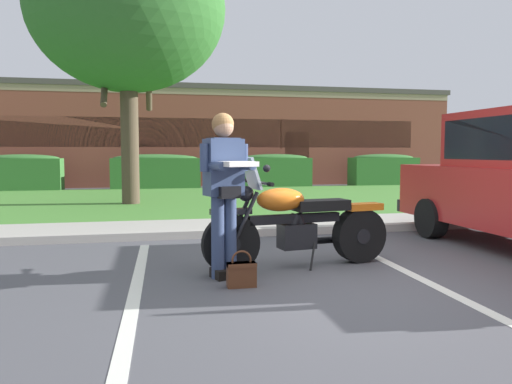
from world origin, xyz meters
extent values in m
plane|color=#4C4C51|center=(0.00, 0.00, 0.00)|extent=(140.00, 140.00, 0.00)
cube|color=#ADA89E|center=(0.00, 2.86, 0.06)|extent=(60.00, 0.20, 0.12)
cube|color=#ADA89E|center=(0.00, 3.71, 0.04)|extent=(60.00, 1.50, 0.08)
cube|color=#478433|center=(0.00, 8.68, 0.03)|extent=(60.00, 8.44, 0.06)
cube|color=silver|center=(-2.13, 0.20, 0.00)|extent=(0.28, 4.40, 0.01)
cube|color=silver|center=(0.74, 0.20, 0.00)|extent=(0.28, 4.40, 0.01)
cylinder|color=black|center=(-1.14, 0.54, 0.32)|extent=(0.65, 0.19, 0.64)
cylinder|color=black|center=(-1.14, 0.54, 0.32)|extent=(0.19, 0.14, 0.18)
cylinder|color=black|center=(0.45, 0.77, 0.32)|extent=(0.66, 0.27, 0.64)
cylinder|color=black|center=(0.45, 0.77, 0.32)|extent=(0.21, 0.22, 0.18)
cube|color=black|center=(-1.14, 0.54, 0.67)|extent=(0.46, 0.20, 0.06)
cube|color=orange|center=(0.50, 0.77, 0.66)|extent=(0.46, 0.26, 0.08)
cylinder|color=black|center=(-0.99, 0.48, 0.60)|extent=(0.31, 0.09, 0.58)
cylinder|color=black|center=(-1.01, 0.64, 0.60)|extent=(0.31, 0.09, 0.58)
sphere|color=black|center=(-0.97, 0.56, 0.86)|extent=(0.17, 0.17, 0.17)
cylinder|color=black|center=(-0.83, 0.58, 0.98)|extent=(0.14, 0.72, 0.03)
cylinder|color=black|center=(-0.78, 0.23, 0.98)|extent=(0.06, 0.11, 0.04)
cylinder|color=black|center=(-0.88, 0.94, 0.98)|extent=(0.06, 0.11, 0.04)
sphere|color=black|center=(-0.80, 0.28, 1.14)|extent=(0.08, 0.08, 0.08)
sphere|color=black|center=(-0.89, 0.88, 1.14)|extent=(0.08, 0.08, 0.08)
cube|color=#B2BCC6|center=(-0.91, 0.57, 1.08)|extent=(0.19, 0.38, 0.35)
cube|color=black|center=(-0.39, 0.64, 0.56)|extent=(1.10, 0.26, 0.10)
ellipsoid|color=orange|center=(-0.56, 0.62, 0.78)|extent=(0.60, 0.40, 0.26)
cube|color=black|center=(-0.07, 0.69, 0.70)|extent=(0.67, 0.37, 0.12)
cube|color=black|center=(-0.36, 0.65, 0.36)|extent=(0.43, 0.29, 0.28)
cylinder|color=black|center=(-0.40, 0.64, 0.52)|extent=(0.19, 0.14, 0.21)
cylinder|color=black|center=(-0.33, 0.65, 0.52)|extent=(0.19, 0.14, 0.21)
cylinder|color=black|center=(-0.02, 0.84, 0.26)|extent=(0.61, 0.17, 0.08)
cylinder|color=black|center=(0.18, 0.87, 0.26)|extent=(0.61, 0.17, 0.08)
cylinder|color=black|center=(-0.22, 0.51, 0.15)|extent=(0.11, 0.13, 0.30)
cube|color=black|center=(-1.16, 0.37, 0.05)|extent=(0.17, 0.26, 0.10)
cube|color=black|center=(-1.30, 0.33, 0.05)|extent=(0.17, 0.26, 0.10)
cylinder|color=navy|center=(-1.17, 0.39, 0.43)|extent=(0.14, 0.14, 0.86)
cylinder|color=navy|center=(-1.30, 0.35, 0.43)|extent=(0.14, 0.14, 0.86)
cube|color=navy|center=(-1.24, 0.37, 1.15)|extent=(0.43, 0.32, 0.58)
cube|color=navy|center=(-1.24, 0.37, 1.42)|extent=(0.35, 0.28, 0.06)
sphere|color=#A87A5B|center=(-1.24, 0.37, 1.56)|extent=(0.21, 0.21, 0.21)
sphere|color=olive|center=(-1.24, 0.39, 1.59)|extent=(0.23, 0.23, 0.23)
cube|color=black|center=(-1.20, 0.25, 0.90)|extent=(0.24, 0.16, 0.12)
cylinder|color=navy|center=(-1.04, 0.26, 1.17)|extent=(0.18, 0.35, 0.09)
cylinder|color=navy|center=(-1.34, 0.17, 1.17)|extent=(0.18, 0.35, 0.09)
cylinder|color=navy|center=(-1.02, 0.42, 1.25)|extent=(0.10, 0.10, 0.28)
cylinder|color=navy|center=(-1.44, 0.29, 1.25)|extent=(0.10, 0.10, 0.28)
cube|color=white|center=(-1.15, 0.08, 1.19)|extent=(0.40, 0.40, 0.05)
cube|color=#562D19|center=(-1.13, -0.04, 0.12)|extent=(0.28, 0.12, 0.24)
cube|color=#562D19|center=(-1.13, -0.04, 0.22)|extent=(0.28, 0.13, 0.04)
torus|color=#562D19|center=(-1.13, -0.04, 0.26)|extent=(0.20, 0.02, 0.20)
cube|color=black|center=(2.26, 0.51, 1.48)|extent=(0.08, 2.73, 0.55)
cube|color=black|center=(3.11, 1.73, 1.44)|extent=(1.56, 0.26, 0.51)
cube|color=black|center=(3.13, 3.04, 0.40)|extent=(1.90, 0.13, 0.20)
cylinder|color=black|center=(2.23, 2.12, 0.30)|extent=(0.25, 0.60, 0.60)
cylinder|color=#4C3D2D|center=(-2.38, 7.82, 1.49)|extent=(0.42, 0.42, 2.97)
ellipsoid|color=#2D6628|center=(-2.38, 7.82, 4.71)|extent=(4.64, 4.64, 3.94)
cylinder|color=#4C3D2D|center=(-1.90, 7.82, 3.02)|extent=(0.15, 1.07, 1.37)
cylinder|color=#4C3D2D|center=(-2.93, 7.82, 2.91)|extent=(0.15, 1.20, 1.18)
cube|color=#336B2D|center=(-6.01, 13.24, 0.55)|extent=(2.48, 0.90, 1.10)
ellipsoid|color=#336B2D|center=(-6.01, 13.24, 1.10)|extent=(2.35, 0.84, 0.28)
cube|color=#336B2D|center=(-1.67, 13.24, 0.55)|extent=(3.05, 0.90, 1.10)
ellipsoid|color=#336B2D|center=(-1.67, 13.24, 1.10)|extent=(2.90, 0.84, 0.28)
cube|color=#336B2D|center=(2.66, 13.24, 0.55)|extent=(2.59, 0.90, 1.10)
ellipsoid|color=#336B2D|center=(2.66, 13.24, 1.10)|extent=(2.46, 0.84, 0.28)
cube|color=#336B2D|center=(7.00, 13.24, 0.55)|extent=(2.61, 0.90, 1.10)
ellipsoid|color=#336B2D|center=(7.00, 13.24, 1.10)|extent=(2.48, 0.84, 0.28)
cube|color=brown|center=(-0.51, 19.06, 1.86)|extent=(22.09, 9.00, 3.72)
cube|color=#998466|center=(-0.51, 14.60, 3.60)|extent=(22.09, 0.10, 0.24)
cube|color=#4C4742|center=(-0.51, 19.06, 3.82)|extent=(22.31, 9.09, 0.20)
cube|color=#1E282D|center=(-0.51, 14.59, 2.05)|extent=(18.78, 0.06, 1.10)
cube|color=brown|center=(-4.27, 14.58, 2.05)|extent=(0.08, 0.04, 1.20)
cube|color=brown|center=(-0.51, 14.58, 2.05)|extent=(0.08, 0.04, 1.20)
cube|color=brown|center=(3.24, 14.58, 2.05)|extent=(0.08, 0.04, 1.20)
cube|color=brown|center=(7.00, 14.58, 2.05)|extent=(0.08, 0.04, 1.20)
cube|color=#473323|center=(3.91, 14.60, 1.05)|extent=(1.00, 0.08, 2.10)
camera|label=1|loc=(-2.02, -4.75, 1.30)|focal=35.33mm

